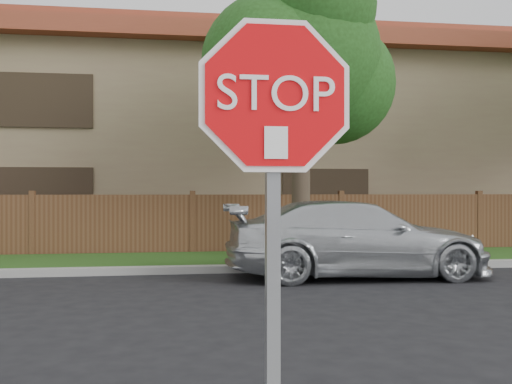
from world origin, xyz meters
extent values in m
cube|color=gray|center=(0.00, 8.15, 0.07)|extent=(70.00, 0.30, 0.15)
cube|color=#1E4714|center=(0.00, 9.80, 0.06)|extent=(70.00, 3.00, 0.12)
cube|color=#53321D|center=(0.00, 11.40, 0.80)|extent=(70.00, 0.12, 1.60)
cube|color=#91775A|center=(0.00, 17.00, 3.00)|extent=(34.00, 8.00, 6.00)
cube|color=brown|center=(0.00, 17.00, 6.25)|extent=(35.20, 9.20, 0.50)
cube|color=brown|center=(0.00, 17.00, 6.85)|extent=(33.00, 5.50, 0.70)
cylinder|color=#382B21|center=(2.50, 9.70, 1.96)|extent=(0.44, 0.44, 3.92)
sphere|color=#1D3F13|center=(2.50, 9.70, 4.90)|extent=(3.80, 3.80, 3.80)
sphere|color=#1D3F13|center=(3.40, 10.00, 4.34)|extent=(3.00, 3.00, 3.00)
sphere|color=#1D3F13|center=(1.70, 9.30, 4.62)|extent=(3.20, 3.20, 3.20)
sphere|color=#1D3F13|center=(2.70, 9.10, 5.95)|extent=(2.80, 2.80, 2.80)
cube|color=gray|center=(-0.18, -1.44, 1.25)|extent=(0.07, 0.06, 2.30)
cylinder|color=white|center=(-0.18, -1.50, 2.15)|extent=(1.01, 0.02, 1.01)
cylinder|color=red|center=(-0.18, -1.51, 2.15)|extent=(0.93, 0.02, 0.93)
cube|color=white|center=(-0.18, -1.53, 1.93)|extent=(0.11, 0.00, 0.15)
imported|color=silver|center=(3.03, 7.08, 0.75)|extent=(5.25, 2.27, 1.50)
camera|label=1|loc=(-0.68, -4.24, 1.71)|focal=42.00mm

